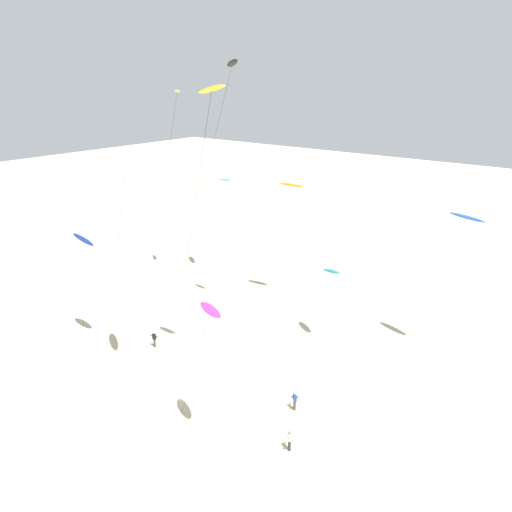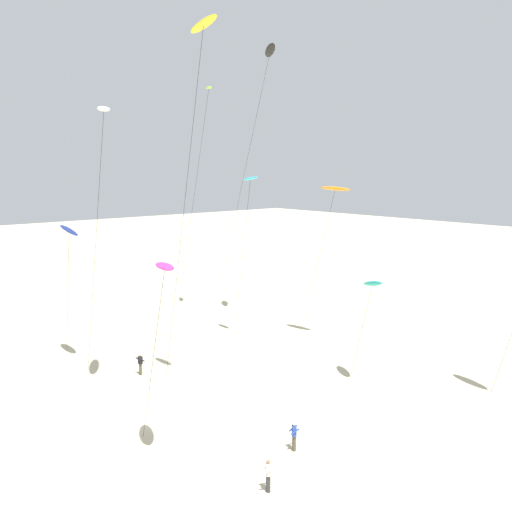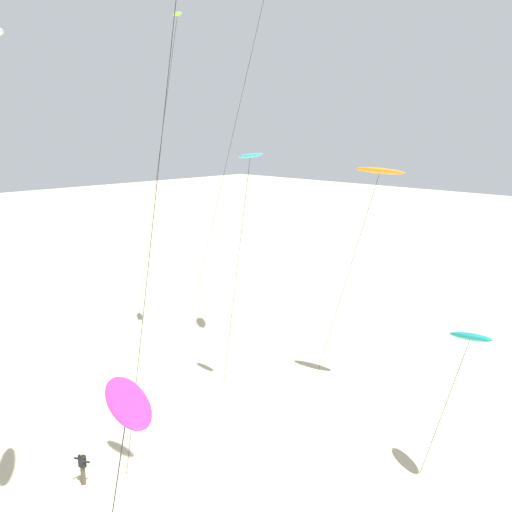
{
  "view_description": "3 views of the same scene",
  "coord_description": "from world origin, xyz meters",
  "px_view_note": "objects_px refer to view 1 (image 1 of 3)",
  "views": [
    {
      "loc": [
        24.24,
        -21.72,
        24.22
      ],
      "look_at": [
        0.92,
        8.28,
        9.49
      ],
      "focal_mm": 31.82,
      "sensor_mm": 36.0,
      "label": 1
    },
    {
      "loc": [
        29.32,
        -17.37,
        15.47
      ],
      "look_at": [
        -1.9,
        9.46,
        8.95
      ],
      "focal_mm": 39.14,
      "sensor_mm": 36.0,
      "label": 2
    },
    {
      "loc": [
        15.94,
        -9.41,
        16.19
      ],
      "look_at": [
        -2.36,
        9.0,
        10.43
      ],
      "focal_mm": 41.41,
      "sensor_mm": 36.0,
      "label": 3
    }
  ],
  "objects_px": {
    "kite_yellow": "(211,96)",
    "kite_lime": "(176,97)",
    "kite_black": "(232,66)",
    "kite_flyer_furthest": "(154,339)",
    "kite_cyan": "(225,182)",
    "kite_navy": "(83,240)",
    "kite_teal": "(331,271)",
    "kite_white": "(126,162)",
    "kite_magenta": "(210,310)",
    "kite_orange": "(291,186)",
    "kite_flyer_nearest": "(295,400)",
    "kite_blue": "(467,218)",
    "kite_flyer_middle": "(290,440)"
  },
  "relations": [
    {
      "from": "kite_yellow",
      "to": "kite_lime",
      "type": "bearing_deg",
      "value": 143.43
    },
    {
      "from": "kite_black",
      "to": "kite_flyer_furthest",
      "type": "xyz_separation_m",
      "value": [
        2.99,
        -15.66,
        -24.77
      ]
    },
    {
      "from": "kite_cyan",
      "to": "kite_navy",
      "type": "distance_m",
      "value": 15.22
    },
    {
      "from": "kite_lime",
      "to": "kite_teal",
      "type": "relative_size",
      "value": 2.89
    },
    {
      "from": "kite_white",
      "to": "kite_magenta",
      "type": "distance_m",
      "value": 12.48
    },
    {
      "from": "kite_orange",
      "to": "kite_cyan",
      "type": "height_order",
      "value": "kite_cyan"
    },
    {
      "from": "kite_white",
      "to": "kite_flyer_nearest",
      "type": "distance_m",
      "value": 22.01
    },
    {
      "from": "kite_yellow",
      "to": "kite_magenta",
      "type": "relative_size",
      "value": 2.19
    },
    {
      "from": "kite_blue",
      "to": "kite_orange",
      "type": "bearing_deg",
      "value": 178.59
    },
    {
      "from": "kite_navy",
      "to": "kite_flyer_middle",
      "type": "height_order",
      "value": "kite_navy"
    },
    {
      "from": "kite_orange",
      "to": "kite_teal",
      "type": "relative_size",
      "value": 1.74
    },
    {
      "from": "kite_orange",
      "to": "kite_blue",
      "type": "distance_m",
      "value": 18.11
    },
    {
      "from": "kite_orange",
      "to": "kite_flyer_furthest",
      "type": "distance_m",
      "value": 21.36
    },
    {
      "from": "kite_orange",
      "to": "kite_navy",
      "type": "relative_size",
      "value": 1.24
    },
    {
      "from": "kite_lime",
      "to": "kite_yellow",
      "type": "relative_size",
      "value": 0.97
    },
    {
      "from": "kite_flyer_middle",
      "to": "kite_yellow",
      "type": "bearing_deg",
      "value": 161.15
    },
    {
      "from": "kite_black",
      "to": "kite_flyer_nearest",
      "type": "height_order",
      "value": "kite_black"
    },
    {
      "from": "kite_lime",
      "to": "kite_teal",
      "type": "distance_m",
      "value": 26.63
    },
    {
      "from": "kite_white",
      "to": "kite_flyer_middle",
      "type": "relative_size",
      "value": 11.58
    },
    {
      "from": "kite_flyer_middle",
      "to": "kite_flyer_nearest",
      "type": "bearing_deg",
      "value": 118.48
    },
    {
      "from": "kite_navy",
      "to": "kite_blue",
      "type": "bearing_deg",
      "value": 34.43
    },
    {
      "from": "kite_teal",
      "to": "kite_cyan",
      "type": "distance_m",
      "value": 14.62
    },
    {
      "from": "kite_teal",
      "to": "kite_flyer_middle",
      "type": "relative_size",
      "value": 4.83
    },
    {
      "from": "kite_white",
      "to": "kite_black",
      "type": "bearing_deg",
      "value": 109.32
    },
    {
      "from": "kite_lime",
      "to": "kite_yellow",
      "type": "bearing_deg",
      "value": -36.57
    },
    {
      "from": "kite_teal",
      "to": "kite_yellow",
      "type": "distance_m",
      "value": 19.73
    },
    {
      "from": "kite_flyer_nearest",
      "to": "kite_flyer_middle",
      "type": "distance_m",
      "value": 4.25
    },
    {
      "from": "kite_flyer_middle",
      "to": "kite_navy",
      "type": "bearing_deg",
      "value": 179.77
    },
    {
      "from": "kite_cyan",
      "to": "kite_navy",
      "type": "relative_size",
      "value": 1.32
    },
    {
      "from": "kite_yellow",
      "to": "kite_cyan",
      "type": "distance_m",
      "value": 16.49
    },
    {
      "from": "kite_teal",
      "to": "kite_magenta",
      "type": "relative_size",
      "value": 0.73
    },
    {
      "from": "kite_cyan",
      "to": "kite_magenta",
      "type": "relative_size",
      "value": 1.35
    },
    {
      "from": "kite_lime",
      "to": "kite_cyan",
      "type": "height_order",
      "value": "kite_lime"
    },
    {
      "from": "kite_orange",
      "to": "kite_white",
      "type": "xyz_separation_m",
      "value": [
        -0.52,
        -20.56,
        5.2
      ]
    },
    {
      "from": "kite_flyer_furthest",
      "to": "kite_flyer_middle",
      "type": "bearing_deg",
      "value": -9.5
    },
    {
      "from": "kite_blue",
      "to": "kite_white",
      "type": "height_order",
      "value": "kite_white"
    },
    {
      "from": "kite_yellow",
      "to": "kite_white",
      "type": "xyz_separation_m",
      "value": [
        -4.41,
        -4.26,
        -4.38
      ]
    },
    {
      "from": "kite_yellow",
      "to": "kite_blue",
      "type": "xyz_separation_m",
      "value": [
        14.21,
        15.86,
        -9.84
      ]
    },
    {
      "from": "kite_flyer_furthest",
      "to": "kite_white",
      "type": "bearing_deg",
      "value": -45.74
    },
    {
      "from": "kite_lime",
      "to": "kite_cyan",
      "type": "bearing_deg",
      "value": -13.77
    },
    {
      "from": "kite_lime",
      "to": "kite_flyer_middle",
      "type": "relative_size",
      "value": 13.98
    },
    {
      "from": "kite_orange",
      "to": "kite_magenta",
      "type": "bearing_deg",
      "value": -68.39
    },
    {
      "from": "kite_lime",
      "to": "kite_flyer_furthest",
      "type": "distance_m",
      "value": 27.02
    },
    {
      "from": "kite_cyan",
      "to": "kite_flyer_middle",
      "type": "bearing_deg",
      "value": -37.95
    },
    {
      "from": "kite_orange",
      "to": "kite_white",
      "type": "bearing_deg",
      "value": -91.44
    },
    {
      "from": "kite_black",
      "to": "kite_teal",
      "type": "height_order",
      "value": "kite_black"
    },
    {
      "from": "kite_navy",
      "to": "kite_lime",
      "type": "bearing_deg",
      "value": 104.24
    },
    {
      "from": "kite_teal",
      "to": "kite_yellow",
      "type": "bearing_deg",
      "value": -111.27
    },
    {
      "from": "kite_white",
      "to": "kite_flyer_furthest",
      "type": "xyz_separation_m",
      "value": [
        -3.91,
        4.01,
        -17.96
      ]
    },
    {
      "from": "kite_black",
      "to": "kite_cyan",
      "type": "relative_size",
      "value": 1.78
    }
  ]
}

